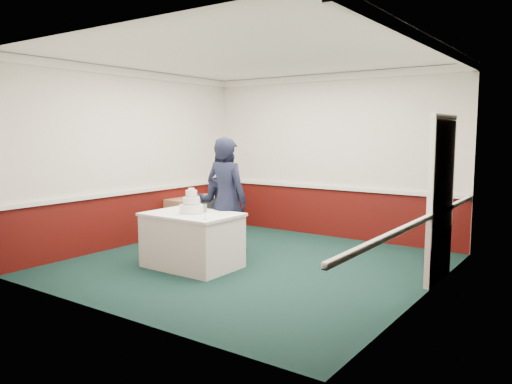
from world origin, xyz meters
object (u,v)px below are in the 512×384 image
Objects in this scene: sideboard at (194,215)px; person_woman at (226,200)px; cake_table at (192,240)px; person_man at (222,202)px; wedding_cake at (192,206)px; champagne_flute at (205,209)px; cake_knife at (180,215)px.

person_woman reaches higher than sideboard.
person_man reaches higher than cake_table.
wedding_cake is 0.96m from person_man.
person_man is (-0.70, 1.22, -0.10)m from champagne_flute.
wedding_cake is (1.65, -1.85, 0.55)m from sideboard.
person_man is at bearing 84.99° from cake_knife.
cake_table reaches higher than sideboard.
wedding_cake is 0.57m from champagne_flute.
cake_knife reaches higher than sideboard.
cake_knife is at bearing 70.42° from person_man.
champagne_flute is 1.41m from person_man.
champagne_flute is at bearing -29.25° from wedding_cake.
person_woman reaches higher than person_man.
sideboard is 2.54m from wedding_cake.
cake_table is 1.05m from person_man.
wedding_cake is 1.78× the size of champagne_flute.
cake_table is 0.44m from cake_knife.
cake_knife is 1.07× the size of champagne_flute.
cake_table is 0.78m from champagne_flute.
person_man is 0.88× the size of person_woman.
sideboard is at bearing 131.77° from wedding_cake.
wedding_cake is (-0.00, 0.00, 0.50)m from cake_table.
person_woman reaches higher than cake_knife.
cake_knife is (1.62, -2.05, 0.44)m from sideboard.
person_woman is at bearing 71.59° from cake_table.
champagne_flute is at bearing -29.25° from cake_table.
person_man is at bearing -31.96° from sideboard.
cake_table is 6.44× the size of champagne_flute.
sideboard is at bearing 131.77° from cake_table.
cake_knife reaches higher than cake_table.
person_woman is at bearing -35.00° from sideboard.
champagne_flute is at bearing -21.86° from cake_knife.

